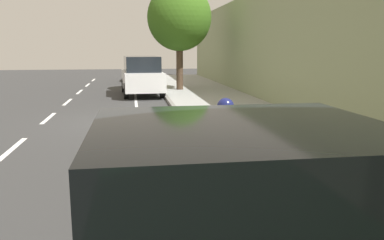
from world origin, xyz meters
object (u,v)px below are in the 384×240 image
(cyclist_with_backpack, at_px, (227,141))
(street_tree_mid_block, at_px, (179,18))
(parked_suv_white_second, at_px, (142,75))
(bicycle_at_curb, at_px, (206,173))
(parked_sedan_grey_mid, at_px, (141,71))

(cyclist_with_backpack, height_order, street_tree_mid_block, street_tree_mid_block)
(parked_suv_white_second, bearing_deg, bicycle_at_curb, -87.37)
(bicycle_at_curb, bearing_deg, parked_suv_white_second, 92.63)
(parked_suv_white_second, height_order, cyclist_with_backpack, parked_suv_white_second)
(parked_sedan_grey_mid, xyz_separation_m, bicycle_at_curb, (0.48, -22.71, -0.39))
(parked_sedan_grey_mid, relative_size, cyclist_with_backpack, 2.68)
(parked_sedan_grey_mid, bearing_deg, street_tree_mid_block, -74.84)
(cyclist_with_backpack, bearing_deg, bicycle_at_curb, 114.71)
(cyclist_with_backpack, relative_size, street_tree_mid_block, 0.29)
(parked_suv_white_second, xyz_separation_m, cyclist_with_backpack, (0.87, -14.69, -0.02))
(bicycle_at_curb, height_order, street_tree_mid_block, street_tree_mid_block)
(bicycle_at_curb, relative_size, cyclist_with_backpack, 0.87)
(parked_sedan_grey_mid, distance_m, bicycle_at_curb, 22.72)
(bicycle_at_curb, relative_size, street_tree_mid_block, 0.25)
(bicycle_at_curb, bearing_deg, cyclist_with_backpack, -65.29)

